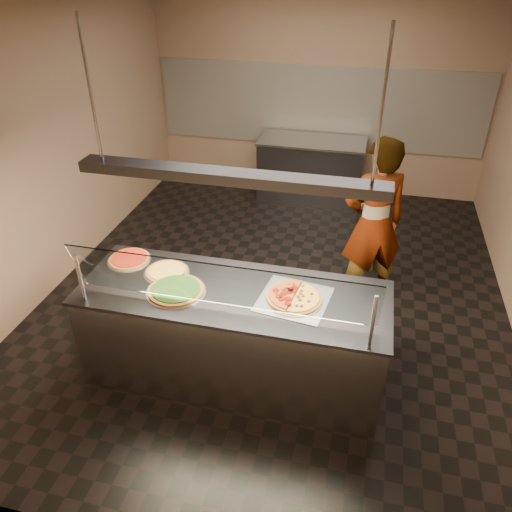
% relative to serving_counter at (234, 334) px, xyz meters
% --- Properties ---
extents(ground, '(5.00, 6.00, 0.02)m').
position_rel_serving_counter_xyz_m(ground, '(0.11, 1.36, -0.48)').
color(ground, black).
rests_on(ground, ground).
extents(wall_back, '(5.00, 0.02, 3.00)m').
position_rel_serving_counter_xyz_m(wall_back, '(0.11, 4.37, 1.03)').
color(wall_back, '#987B62').
rests_on(wall_back, ground).
extents(wall_front, '(5.00, 0.02, 3.00)m').
position_rel_serving_counter_xyz_m(wall_front, '(0.11, -1.65, 1.03)').
color(wall_front, '#987B62').
rests_on(wall_front, ground).
extents(wall_left, '(0.02, 6.00, 3.00)m').
position_rel_serving_counter_xyz_m(wall_left, '(-2.40, 1.36, 1.03)').
color(wall_left, '#987B62').
rests_on(wall_left, ground).
extents(tile_band, '(4.90, 0.02, 1.20)m').
position_rel_serving_counter_xyz_m(tile_band, '(0.11, 4.34, 0.83)').
color(tile_band, silver).
rests_on(tile_band, wall_back).
extents(serving_counter, '(2.59, 0.94, 0.93)m').
position_rel_serving_counter_xyz_m(serving_counter, '(0.00, 0.00, 0.00)').
color(serving_counter, '#B7B7BC').
rests_on(serving_counter, ground).
extents(sneeze_guard, '(2.35, 0.18, 0.54)m').
position_rel_serving_counter_xyz_m(sneeze_guard, '(-0.00, -0.34, 0.76)').
color(sneeze_guard, '#B7B7BC').
rests_on(sneeze_guard, serving_counter).
extents(perforated_tray, '(0.61, 0.61, 0.01)m').
position_rel_serving_counter_xyz_m(perforated_tray, '(0.51, 0.01, 0.47)').
color(perforated_tray, silver).
rests_on(perforated_tray, serving_counter).
extents(half_pizza_pepperoni, '(0.28, 0.48, 0.05)m').
position_rel_serving_counter_xyz_m(half_pizza_pepperoni, '(0.40, 0.01, 0.50)').
color(half_pizza_pepperoni, brown).
rests_on(half_pizza_pepperoni, perforated_tray).
extents(half_pizza_sausage, '(0.28, 0.48, 0.04)m').
position_rel_serving_counter_xyz_m(half_pizza_sausage, '(0.62, 0.01, 0.49)').
color(half_pizza_sausage, brown).
rests_on(half_pizza_sausage, perforated_tray).
extents(pizza_spinach, '(0.50, 0.50, 0.03)m').
position_rel_serving_counter_xyz_m(pizza_spinach, '(-0.46, -0.11, 0.48)').
color(pizza_spinach, silver).
rests_on(pizza_spinach, serving_counter).
extents(pizza_cheese, '(0.40, 0.40, 0.03)m').
position_rel_serving_counter_xyz_m(pizza_cheese, '(-0.64, 0.14, 0.48)').
color(pizza_cheese, silver).
rests_on(pizza_cheese, serving_counter).
extents(pizza_tomato, '(0.39, 0.39, 0.03)m').
position_rel_serving_counter_xyz_m(pizza_tomato, '(-1.05, 0.25, 0.48)').
color(pizza_tomato, silver).
rests_on(pizza_tomato, serving_counter).
extents(pizza_spatula, '(0.18, 0.23, 0.02)m').
position_rel_serving_counter_xyz_m(pizza_spatula, '(-0.58, 0.12, 0.49)').
color(pizza_spatula, '#B7B7BC').
rests_on(pizza_spatula, pizza_spinach).
extents(prep_table, '(1.57, 0.74, 0.93)m').
position_rel_serving_counter_xyz_m(prep_table, '(0.11, 3.91, 0.00)').
color(prep_table, '#35353A').
rests_on(prep_table, ground).
extents(worker, '(0.80, 0.70, 1.86)m').
position_rel_serving_counter_xyz_m(worker, '(1.09, 1.47, 0.46)').
color(worker, '#26242E').
rests_on(worker, ground).
extents(heat_lamp_housing, '(2.30, 0.18, 0.08)m').
position_rel_serving_counter_xyz_m(heat_lamp_housing, '(0.00, 0.00, 1.48)').
color(heat_lamp_housing, '#35353A').
rests_on(heat_lamp_housing, ceiling).
extents(lamp_rod_left, '(0.02, 0.02, 1.01)m').
position_rel_serving_counter_xyz_m(lamp_rod_left, '(-1.00, 0.00, 2.03)').
color(lamp_rod_left, '#B7B7BC').
rests_on(lamp_rod_left, ceiling).
extents(lamp_rod_right, '(0.02, 0.02, 1.01)m').
position_rel_serving_counter_xyz_m(lamp_rod_right, '(1.00, 0.00, 2.03)').
color(lamp_rod_right, '#B7B7BC').
rests_on(lamp_rod_right, ceiling).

